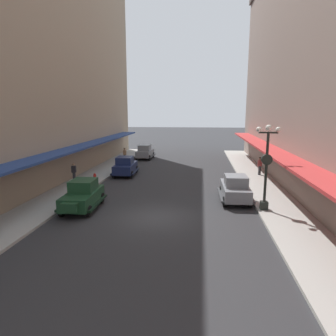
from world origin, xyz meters
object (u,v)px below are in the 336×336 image
(parked_car_2, at_px, (83,194))
(fire_hydrant, at_px, (95,178))
(pedestrian_0, at_px, (260,166))
(pedestrian_1, at_px, (125,155))
(parked_car_3, at_px, (145,152))
(pedestrian_2, at_px, (74,173))
(parked_car_0, at_px, (235,188))
(parked_car_1, at_px, (125,166))
(lamp_post_with_clock, at_px, (266,164))

(parked_car_2, xyz_separation_m, fire_hydrant, (-1.51, 6.32, -0.38))
(pedestrian_0, bearing_deg, fire_hydrant, -161.48)
(fire_hydrant, xyz_separation_m, pedestrian_1, (-0.15, 10.60, 0.45))
(parked_car_3, distance_m, pedestrian_2, 14.60)
(parked_car_3, xyz_separation_m, fire_hydrant, (-1.62, -14.18, -0.38))
(parked_car_0, xyz_separation_m, pedestrian_2, (-13.01, 3.54, 0.05))
(parked_car_3, distance_m, pedestrian_0, 15.83)
(parked_car_0, relative_size, parked_car_3, 1.00)
(parked_car_2, bearing_deg, pedestrian_1, 95.60)
(pedestrian_0, xyz_separation_m, pedestrian_2, (-16.19, -4.84, -0.02))
(pedestrian_0, bearing_deg, parked_car_0, -110.75)
(fire_hydrant, distance_m, pedestrian_1, 10.61)
(parked_car_1, relative_size, parked_car_3, 1.00)
(parked_car_1, bearing_deg, fire_hydrant, -113.07)
(parked_car_2, bearing_deg, pedestrian_0, 40.87)
(parked_car_1, relative_size, pedestrian_2, 2.63)
(parked_car_2, xyz_separation_m, parked_car_3, (0.10, 20.50, 0.00))
(parked_car_1, xyz_separation_m, parked_car_3, (-0.03, 10.31, 0.00))
(lamp_post_with_clock, bearing_deg, parked_car_3, 119.38)
(pedestrian_2, bearing_deg, fire_hydrant, 0.67)
(parked_car_1, distance_m, pedestrian_1, 6.97)
(parked_car_0, bearing_deg, pedestrian_2, 164.79)
(parked_car_2, xyz_separation_m, pedestrian_0, (12.87, 11.14, 0.07))
(parked_car_2, height_order, fire_hydrant, parked_car_2)
(parked_car_3, distance_m, fire_hydrant, 14.27)
(parked_car_1, height_order, pedestrian_1, parked_car_1)
(parked_car_2, height_order, pedestrian_0, parked_car_2)
(parked_car_0, xyz_separation_m, parked_car_2, (-9.70, -2.76, 0.00))
(parked_car_1, distance_m, parked_car_2, 10.19)
(parked_car_0, distance_m, lamp_post_with_clock, 3.27)
(pedestrian_0, relative_size, pedestrian_2, 1.02)
(pedestrian_0, bearing_deg, lamp_post_with_clock, -98.92)
(lamp_post_with_clock, xyz_separation_m, pedestrian_1, (-12.90, 16.19, -1.97))
(parked_car_2, height_order, pedestrian_2, parked_car_2)
(parked_car_3, height_order, pedestrian_2, parked_car_3)
(lamp_post_with_clock, relative_size, pedestrian_0, 3.09)
(parked_car_1, height_order, pedestrian_0, parked_car_1)
(parked_car_3, xyz_separation_m, lamp_post_with_clock, (11.13, -19.77, 2.04))
(lamp_post_with_clock, relative_size, pedestrian_2, 3.15)
(pedestrian_0, distance_m, pedestrian_2, 16.89)
(parked_car_0, bearing_deg, pedestrian_0, 69.25)
(parked_car_0, bearing_deg, parked_car_2, -164.09)
(pedestrian_2, bearing_deg, lamp_post_with_clock, -20.96)
(parked_car_1, bearing_deg, parked_car_3, 90.15)
(pedestrian_1, height_order, pedestrian_2, pedestrian_1)
(pedestrian_1, bearing_deg, parked_car_0, -51.26)
(parked_car_2, relative_size, pedestrian_0, 2.59)
(parked_car_1, xyz_separation_m, pedestrian_2, (-3.45, -3.89, 0.05))
(parked_car_2, bearing_deg, parked_car_0, 15.91)
(parked_car_2, bearing_deg, lamp_post_with_clock, 3.70)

